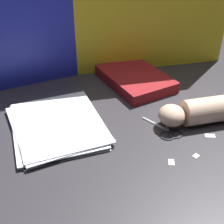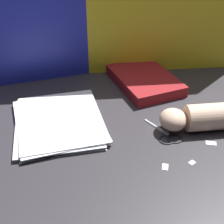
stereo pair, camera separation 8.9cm
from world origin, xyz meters
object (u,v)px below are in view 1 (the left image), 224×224
book_closed (135,78)px  scissors (168,130)px  hand_forearm (211,110)px  paper_stack (57,125)px

book_closed → scissors: bearing=-94.9°
scissors → hand_forearm: bearing=1.6°
scissors → book_closed: bearing=85.1°
book_closed → scissors: size_ratio=2.21×
book_closed → scissors: 0.31m
scissors → hand_forearm: (0.15, 0.00, 0.04)m
paper_stack → book_closed: (0.33, 0.18, 0.01)m
paper_stack → book_closed: size_ratio=1.06×
book_closed → paper_stack: bearing=-151.5°
paper_stack → scissors: paper_stack is taller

